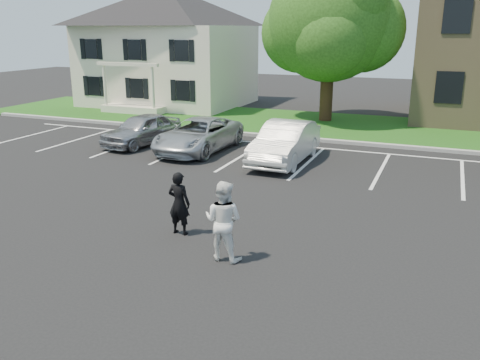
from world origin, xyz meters
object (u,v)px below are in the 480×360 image
tree (332,22)px  car_white_sedan (285,142)px  man_white_shirt (223,221)px  car_silver_west (142,129)px  house (168,47)px  man_black_suit (179,203)px  car_silver_minivan (198,135)px

tree → car_white_sedan: size_ratio=1.86×
man_white_shirt → car_silver_west: 12.49m
house → man_black_suit: 23.54m
man_black_suit → car_silver_minivan: man_black_suit is taller
house → man_white_shirt: house is taller
tree → man_black_suit: bearing=-89.4°
car_silver_west → car_silver_minivan: bearing=8.5°
car_silver_west → car_white_sedan: 6.89m
house → car_white_sedan: bearing=-45.1°
car_white_sedan → house: bearing=135.2°
house → car_silver_west: (5.24, -11.65, -3.13)m
car_silver_west → man_white_shirt: bearing=-38.2°
house → man_black_suit: house is taller
man_white_shirt → car_silver_minivan: man_white_shirt is taller
tree → man_white_shirt: bearing=-84.3°
car_silver_west → car_silver_minivan: (2.89, -0.11, -0.01)m
man_white_shirt → car_silver_minivan: 10.71m
car_silver_west → house: bearing=124.9°
tree → car_silver_west: (-6.37, -9.09, -4.65)m
man_white_shirt → car_silver_minivan: (-5.31, 9.30, -0.23)m
car_silver_west → car_white_sedan: size_ratio=0.87×
car_silver_west → car_silver_minivan: size_ratio=0.82×
house → car_silver_minivan: size_ratio=2.06×
house → man_white_shirt: (13.45, -21.06, -2.90)m
tree → man_black_suit: (0.20, -17.57, -4.53)m
house → man_white_shirt: 25.15m
car_silver_minivan → man_black_suit: bearing=-64.2°
car_silver_west → car_white_sedan: bearing=6.5°
man_white_shirt → man_black_suit: bearing=-27.2°
car_white_sedan → man_black_suit: bearing=-91.8°
man_black_suit → car_silver_west: size_ratio=0.40×
man_black_suit → car_silver_minivan: 9.15m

